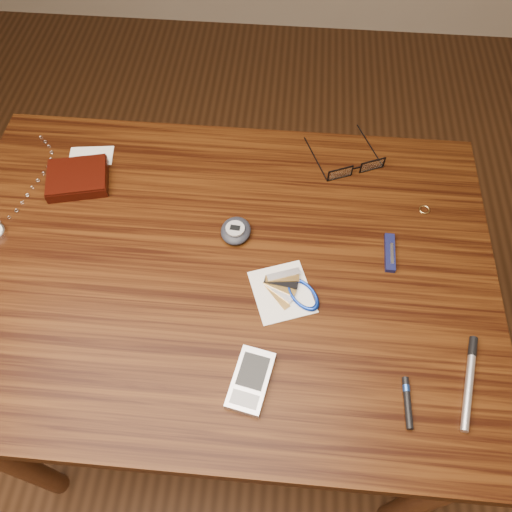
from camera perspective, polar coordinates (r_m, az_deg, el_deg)
The scene contains 11 objects.
ground at distance 1.59m, azimuth -2.67°, elevation -15.26°, with size 3.80×3.80×0.00m, color #472814.
desk at distance 0.99m, azimuth -4.16°, elevation -4.05°, with size 1.00×0.70×0.75m.
wallet_and_card at distance 1.06m, azimuth -19.69°, elevation 8.43°, with size 0.14×0.16×0.03m.
eyeglasses at distance 1.04m, azimuth 11.21°, elevation 9.95°, with size 0.17×0.17×0.03m.
gold_ring at distance 1.02m, azimuth 18.68°, elevation 5.04°, with size 0.02×0.02×0.00m, color tan.
pda_phone at distance 0.80m, azimuth -0.61°, elevation -14.00°, with size 0.07×0.11×0.02m.
pedometer at distance 0.92m, azimuth -2.33°, elevation 2.92°, with size 0.06×0.07×0.03m.
notepad_keys at distance 0.86m, azimuth 4.11°, elevation -4.09°, with size 0.14×0.13×0.01m.
pocket_knife at distance 0.93m, azimuth 15.05°, elevation 0.37°, with size 0.02×0.08×0.01m.
silver_pen at distance 0.87m, azimuth 23.26°, elevation -12.37°, with size 0.05×0.15×0.01m.
black_blue_pen at distance 0.82m, azimuth 16.91°, elevation -15.56°, with size 0.01×0.08×0.01m.
Camera 1 is at (0.11, -0.46, 1.51)m, focal length 35.00 mm.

